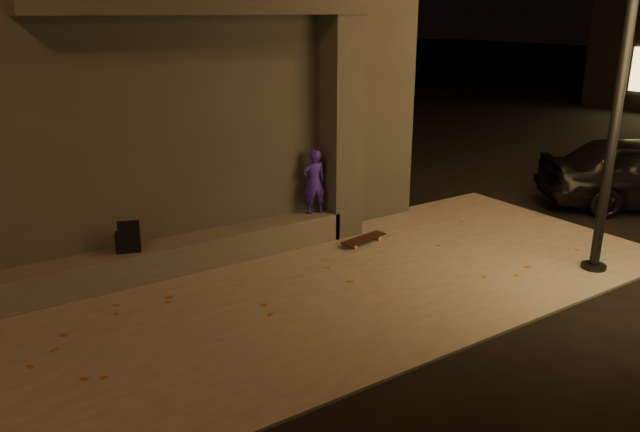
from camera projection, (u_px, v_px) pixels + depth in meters
ground at (410, 359)px, 6.95m from camera, size 120.00×120.00×0.00m
sidewalk at (313, 293)px, 8.52m from camera, size 11.00×4.40×0.04m
building at (122, 77)px, 10.74m from camera, size 9.00×5.10×5.22m
ledge at (160, 259)px, 9.04m from camera, size 6.00×0.55×0.45m
column at (341, 129)px, 10.23m from camera, size 0.55×0.55×3.60m
canopy at (209, 4)px, 8.50m from camera, size 5.00×0.70×0.28m
skateboarder at (314, 182)px, 10.21m from camera, size 0.43×0.32×1.08m
backpack at (128, 240)px, 8.69m from camera, size 0.39×0.32×0.47m
skateboard at (364, 239)px, 10.27m from camera, size 0.90×0.37×0.10m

